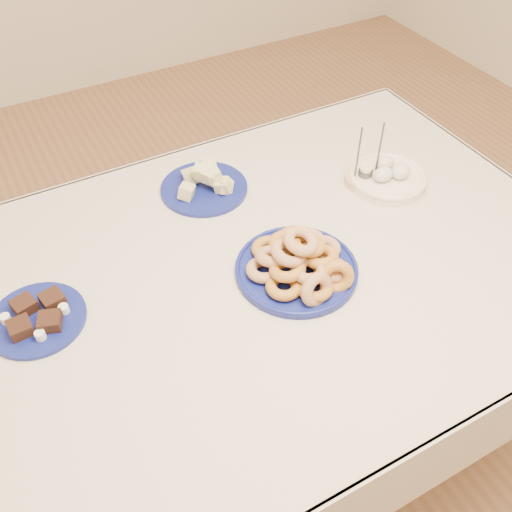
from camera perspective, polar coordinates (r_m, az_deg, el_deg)
name	(u,v)px	position (r m, az deg, el deg)	size (l,w,h in m)	color
ground	(249,427)	(1.98, -0.72, -16.74)	(5.00, 5.00, 0.00)	#916545
dining_table	(247,301)	(1.45, -0.95, -4.55)	(1.71, 1.11, 0.75)	brown
donut_platter	(299,264)	(1.35, 4.32, -0.80)	(0.31, 0.31, 0.13)	navy
melon_plate	(205,184)	(1.60, -5.10, 7.21)	(0.28, 0.28, 0.08)	navy
brownie_plate	(37,317)	(1.35, -21.06, -5.76)	(0.23, 0.23, 0.04)	navy
candle_holder	(365,178)	(1.65, 10.81, 7.70)	(0.13, 0.13, 0.19)	tan
egg_bowl	(388,177)	(1.66, 13.04, 7.67)	(0.23, 0.23, 0.07)	white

